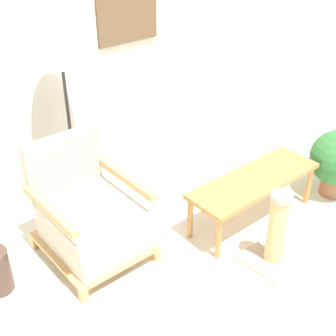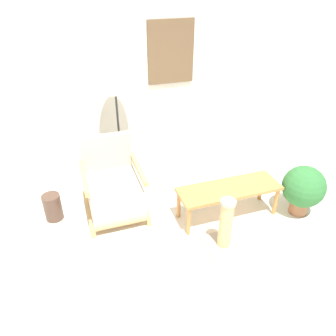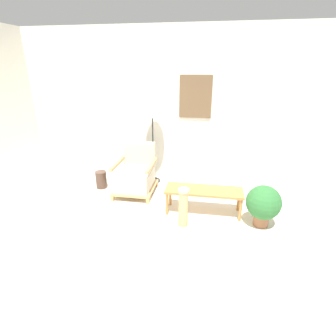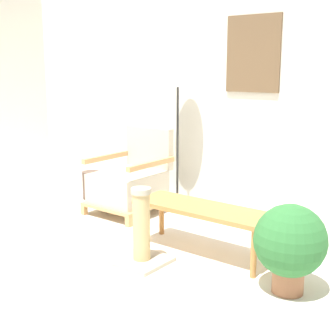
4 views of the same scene
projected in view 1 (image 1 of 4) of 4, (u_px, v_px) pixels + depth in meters
name	position (u px, v px, depth m)	size (l,w,h in m)	color
ground_plane	(300.00, 334.00, 2.78)	(14.00, 14.00, 0.00)	silver
wall_back	(85.00, 29.00, 3.51)	(8.00, 0.09, 2.70)	silver
armchair	(89.00, 218.00, 3.24)	(0.64, 0.73, 0.83)	tan
floor_lamp	(61.00, 53.00, 3.16)	(0.37, 0.37, 1.51)	#2D2D2D
coffee_table	(254.00, 183.00, 3.56)	(1.12, 0.38, 0.38)	#B2753D
scratching_post	(276.00, 237.00, 3.20)	(0.37, 0.37, 0.57)	#B2A893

